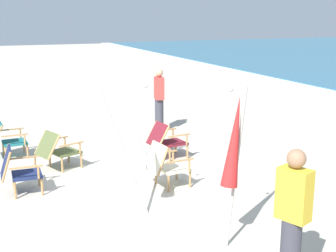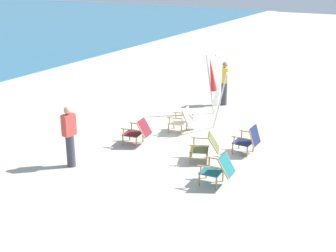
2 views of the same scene
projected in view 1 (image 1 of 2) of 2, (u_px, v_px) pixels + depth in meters
The scene contains 10 objects.
ground_plane at pixel (118, 189), 8.11m from camera, with size 80.00×80.00×0.00m, color #B7AF9E.
beach_chair_mid_center at pixel (6, 139), 9.79m from camera, with size 0.63×0.81×0.77m.
beach_chair_front_left at pixel (17, 169), 7.83m from camera, with size 0.61×0.68×0.82m.
beach_chair_far_center at pixel (165, 164), 8.13m from camera, with size 0.66×0.76×0.81m.
beach_chair_back_left at pixel (166, 139), 9.76m from camera, with size 0.68×0.84×0.78m.
beach_chair_back_right at pixel (57, 149), 9.06m from camera, with size 0.81×0.93×0.77m.
umbrella_furled_red at pixel (234, 143), 5.89m from camera, with size 0.36×0.45×2.11m.
umbrella_furled_white at pixel (130, 129), 6.92m from camera, with size 0.64×0.73×2.00m.
person_near_chairs at pixel (292, 221), 4.93m from camera, with size 0.39×0.31×1.63m.
person_by_waterline at pixel (159, 100), 11.86m from camera, with size 0.37×0.25×1.63m.
Camera 1 is at (7.39, -2.08, 2.97)m, focal length 50.00 mm.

